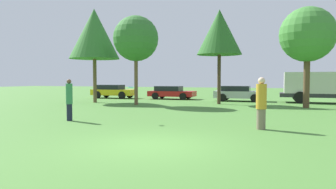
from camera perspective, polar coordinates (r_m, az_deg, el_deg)
name	(u,v)px	position (r m, az deg, el deg)	size (l,w,h in m)	color
ground_plane	(153,145)	(8.85, -2.79, -9.17)	(120.00, 120.00, 0.00)	#477A33
person_thrower	(69,99)	(14.49, -17.44, -0.87)	(0.29, 0.29, 1.83)	#191E33
person_catcher	(261,103)	(11.95, 16.53, -1.50)	(0.38, 0.38, 1.90)	#726651
frisbee	(131,87)	(13.40, -6.76, 1.33)	(0.22, 0.22, 0.05)	#19B2D8
tree_0	(94,34)	(25.60, -13.19, 10.62)	(3.89, 3.89, 7.31)	brown
tree_1	(136,39)	(22.72, -5.84, 9.99)	(3.21, 3.21, 6.31)	brown
tree_2	(219,32)	(23.66, 9.29, 11.04)	(3.28, 3.28, 6.90)	#473323
tree_3	(308,35)	(22.06, 23.94, 9.81)	(3.46, 3.46, 6.38)	brown
parked_car_yellow	(113,91)	(30.73, -9.92, 0.62)	(4.22, 1.89, 1.29)	gold
parked_car_red	(171,92)	(28.90, 0.56, 0.42)	(4.24, 2.00, 1.19)	red
parked_car_silver	(239,93)	(26.92, 12.68, 0.26)	(4.13, 2.12, 1.27)	#B2B2B7
delivery_truck_green	(322,86)	(26.84, 26.04, 1.36)	(6.41, 2.38, 2.37)	#2D2D33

